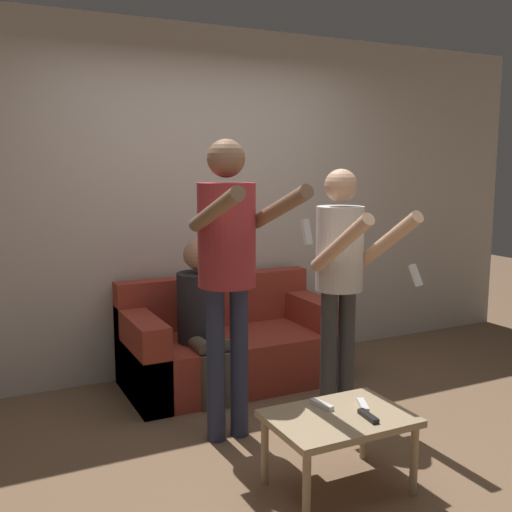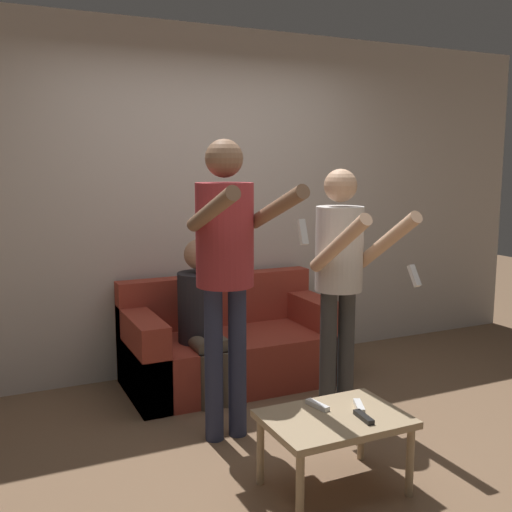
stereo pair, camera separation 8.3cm
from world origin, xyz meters
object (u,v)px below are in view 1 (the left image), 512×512
at_px(person_standing_right, 341,266).
at_px(coffee_table, 339,424).
at_px(remote_far, 321,405).
at_px(remote_mid, 363,405).
at_px(couch, 230,347).
at_px(person_seated, 202,312).
at_px(remote_near, 368,416).
at_px(person_standing_left, 228,253).

distance_m(person_standing_right, coffee_table, 1.13).
bearing_deg(remote_far, remote_mid, -28.33).
bearing_deg(couch, remote_mid, -88.59).
xyz_separation_m(person_seated, coffee_table, (0.15, -1.50, -0.26)).
distance_m(couch, remote_far, 1.54).
height_order(person_standing_right, person_seated, person_standing_right).
distance_m(coffee_table, remote_mid, 0.18).
distance_m(couch, remote_near, 1.76).
bearing_deg(person_standing_left, remote_mid, -59.67).
bearing_deg(remote_mid, person_standing_left, 120.33).
height_order(person_seated, remote_near, person_seated).
distance_m(person_standing_left, remote_mid, 1.12).
distance_m(person_seated, remote_near, 1.63).
height_order(couch, remote_near, couch).
xyz_separation_m(person_seated, remote_far, (0.13, -1.37, -0.20)).
relative_size(person_seated, coffee_table, 1.59).
relative_size(person_standing_right, remote_near, 10.60).
xyz_separation_m(person_standing_right, remote_far, (-0.54, -0.63, -0.59)).
relative_size(person_standing_right, remote_mid, 10.67).
relative_size(couch, remote_near, 10.38).
distance_m(remote_mid, remote_far, 0.21).
relative_size(person_standing_left, coffee_table, 2.53).
relative_size(person_seated, remote_far, 7.29).
height_order(person_standing_right, coffee_table, person_standing_right).
relative_size(person_standing_right, remote_far, 10.49).
relative_size(remote_near, remote_far, 0.99).
relative_size(person_standing_right, person_seated, 1.44).
xyz_separation_m(person_seated, remote_near, (0.26, -1.60, -0.20)).
xyz_separation_m(couch, remote_far, (-0.15, -1.53, 0.14)).
xyz_separation_m(couch, remote_near, (-0.02, -1.75, 0.14)).
xyz_separation_m(person_standing_right, coffee_table, (-0.52, -0.76, -0.65)).
distance_m(couch, person_standing_right, 1.22).
bearing_deg(remote_near, person_standing_left, 113.45).
xyz_separation_m(person_standing_left, coffee_table, (0.27, -0.76, -0.79)).
xyz_separation_m(couch, remote_mid, (0.04, -1.63, 0.14)).
xyz_separation_m(person_standing_right, remote_mid, (-0.35, -0.74, -0.59)).
relative_size(coffee_table, remote_near, 4.63).
bearing_deg(person_standing_right, couch, 113.81).
bearing_deg(person_seated, coffee_table, -84.15).
height_order(remote_near, remote_far, same).
bearing_deg(remote_near, couch, 89.40).
bearing_deg(person_standing_left, coffee_table, -70.64).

